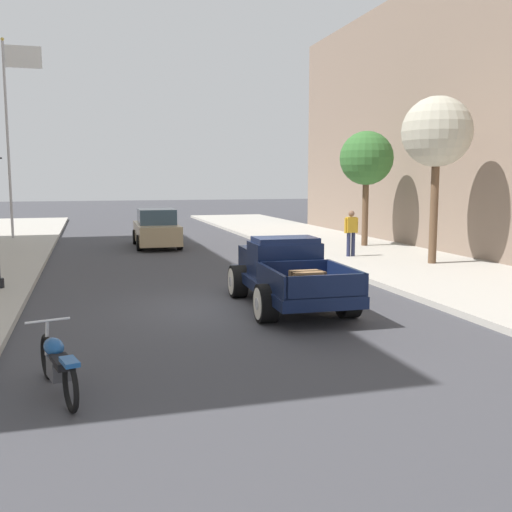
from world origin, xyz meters
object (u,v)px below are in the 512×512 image
motorcycle_parked (58,363)px  pedestrian_sidewalk_right (351,230)px  hotrod_truck_navy (286,273)px  flagpole (12,117)px  car_background_tan (156,229)px  street_tree_second (366,159)px  street_tree_nearest (437,133)px

motorcycle_parked → pedestrian_sidewalk_right: pedestrian_sidewalk_right is taller
hotrod_truck_navy → flagpole: bearing=114.3°
car_background_tan → pedestrian_sidewalk_right: 8.82m
flagpole → street_tree_second: flagpole is taller
hotrod_truck_navy → street_tree_nearest: 8.56m
hotrod_truck_navy → street_tree_second: bearing=54.8°
street_tree_nearest → motorcycle_parked: bearing=-142.2°
pedestrian_sidewalk_right → street_tree_nearest: size_ratio=0.30×
street_tree_nearest → street_tree_second: 5.45m
pedestrian_sidewalk_right → motorcycle_parked: bearing=-130.4°
pedestrian_sidewalk_right → flagpole: bearing=139.7°
pedestrian_sidewalk_right → street_tree_nearest: street_tree_nearest is taller
motorcycle_parked → street_tree_nearest: size_ratio=0.38×
car_background_tan → motorcycle_parked: bearing=-100.6°
flagpole → car_background_tan: bearing=-35.3°
motorcycle_parked → flagpole: 22.49m
car_background_tan → street_tree_second: street_tree_second is taller
car_background_tan → street_tree_second: 9.38m
flagpole → street_tree_nearest: bearing=-42.1°
hotrod_truck_navy → car_background_tan: 12.80m
hotrod_truck_navy → flagpole: (-7.66, 17.00, 5.02)m
pedestrian_sidewalk_right → flagpole: (-12.35, 10.47, 4.68)m
car_background_tan → street_tree_nearest: bearing=-46.4°
motorcycle_parked → car_background_tan: size_ratio=0.48×
flagpole → street_tree_second: bearing=-27.3°
hotrod_truck_navy → motorcycle_parked: size_ratio=2.41×
car_background_tan → pedestrian_sidewalk_right: bearing=-44.5°
pedestrian_sidewalk_right → street_tree_second: bearing=56.1°
street_tree_second → pedestrian_sidewalk_right: bearing=-123.9°
flagpole → street_tree_nearest: (14.20, -12.84, -1.38)m
hotrod_truck_navy → pedestrian_sidewalk_right: pedestrian_sidewalk_right is taller
pedestrian_sidewalk_right → flagpole: size_ratio=0.18×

